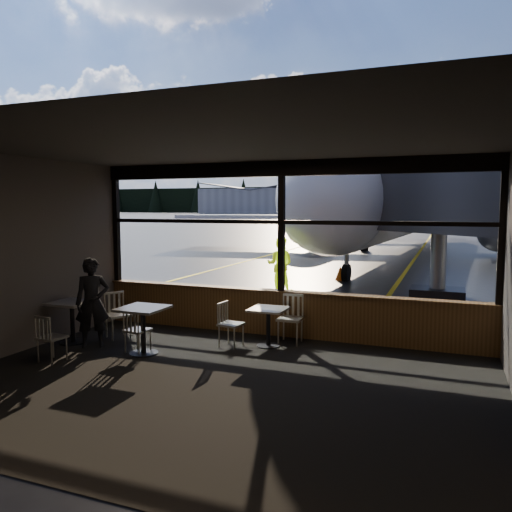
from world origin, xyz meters
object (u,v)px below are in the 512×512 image
Objects in this scene: jet_bridge at (469,216)px; ground_crew at (280,264)px; cafe_table_mid at (143,331)px; passenger at (92,303)px; cafe_table_left at (73,322)px; chair_near_n at (290,319)px; chair_near_w at (231,325)px; chair_left_s at (52,338)px; cone_nose at (340,273)px; chair_mid_s at (138,331)px; chair_mid_w at (118,316)px; cafe_table_near at (268,327)px; airliner at (402,160)px.

jet_bridge is 6.40× the size of ground_crew.
cafe_table_mid is 0.51× the size of passenger.
cafe_table_left is 0.69m from passenger.
cafe_table_left is 0.87× the size of chair_near_n.
jet_bridge reaches higher than chair_near_w.
passenger reaches higher than cafe_table_mid.
jet_bridge is at bearing 177.60° from ground_crew.
passenger is at bearing -131.14° from jet_bridge.
chair_near_w is 0.90× the size of chair_near_n.
chair_near_n is at bearing 41.50° from chair_left_s.
chair_mid_s is at bearing -98.56° from cone_nose.
jet_bridge reaches higher than chair_mid_w.
chair_near_n is 8.65m from cone_nose.
chair_near_n is at bearing 138.58° from chair_mid_w.
chair_mid_s is (-1.41, -0.94, -0.02)m from chair_near_w.
cafe_table_near is 0.80× the size of chair_mid_w.
jet_bridge reaches higher than cafe_table_near.
chair_near_w reaches higher than cone_nose.
chair_mid_w is (-0.94, 0.69, 0.06)m from chair_mid_s.
airliner is at bearing -106.07° from ground_crew.
jet_bridge is 13.50× the size of chair_mid_s.
chair_near_n is 0.55× the size of ground_crew.
chair_near_w is (2.92, 0.87, 0.02)m from cafe_table_left.
cafe_table_mid reaches higher than cafe_table_near.
chair_near_w is 2.35m from chair_mid_w.
airliner is 37.11× the size of chair_mid_w.
chair_left_s is at bearing -130.86° from passenger.
chair_mid_s is (-2.36, -1.56, -0.07)m from chair_near_n.
chair_mid_w is 1.12× the size of chair_left_s.
chair_left_s is at bearing -144.58° from cafe_table_near.
cafe_table_near is at bearing 99.37° from ground_crew.
cafe_table_mid is at bearing 89.44° from chair_mid_w.
cafe_table_left reaches higher than chair_mid_s.
cafe_table_mid is at bearing 81.69° from ground_crew.
chair_near_w is (-0.64, -0.27, 0.06)m from cafe_table_near.
airliner reaches higher than chair_near_n.
chair_near_n is at bearing -84.53° from cone_nose.
cafe_table_near is at bearing -86.74° from cone_nose.
ground_crew is (1.81, 7.03, 0.44)m from cafe_table_left.
chair_near_w is at bearing -122.49° from jet_bridge.
chair_left_s is 0.49× the size of passenger.
chair_mid_s is (-2.52, -21.43, -4.80)m from airliner.
chair_mid_w is 6.54m from ground_crew.
chair_near_n is (0.95, 0.63, 0.05)m from chair_near_w.
ground_crew is (-2.07, 5.53, 0.38)m from chair_near_n.
chair_mid_w reaches higher than chair_left_s.
chair_mid_s is at bearing 87.38° from chair_mid_w.
airliner is 12.34m from cone_nose.
airliner is 46.66× the size of cafe_table_near.
ground_crew is at bearing -163.14° from chair_near_w.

